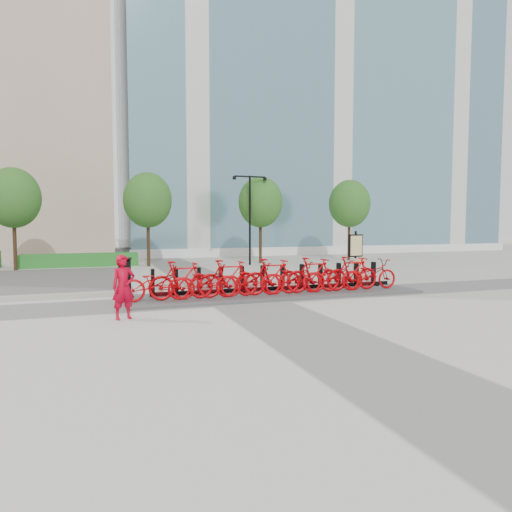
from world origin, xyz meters
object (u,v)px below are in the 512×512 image
object	(u,v)px
worker_red	(123,287)
construction_barrel	(359,270)
map_sign	(356,248)
bike_0	(156,283)
kiosk	(125,279)

from	to	relation	value
worker_red	construction_barrel	distance (m)	10.20
map_sign	bike_0	bearing A→B (deg)	-167.58
bike_0	construction_barrel	xyz separation A→B (m)	(8.23, 2.36, -0.13)
worker_red	bike_0	bearing A→B (deg)	43.94
kiosk	map_sign	size ratio (longest dim) A/B	0.62
kiosk	map_sign	world-z (taller)	map_sign
kiosk	map_sign	bearing A→B (deg)	7.70
bike_0	construction_barrel	distance (m)	8.56
worker_red	map_sign	size ratio (longest dim) A/B	0.78
worker_red	construction_barrel	bearing A→B (deg)	6.85
construction_barrel	map_sign	distance (m)	1.05
bike_0	map_sign	xyz separation A→B (m)	(8.40, 2.90, 0.74)
construction_barrel	map_sign	world-z (taller)	map_sign
worker_red	construction_barrel	world-z (taller)	worker_red
worker_red	construction_barrel	size ratio (longest dim) A/B	1.70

